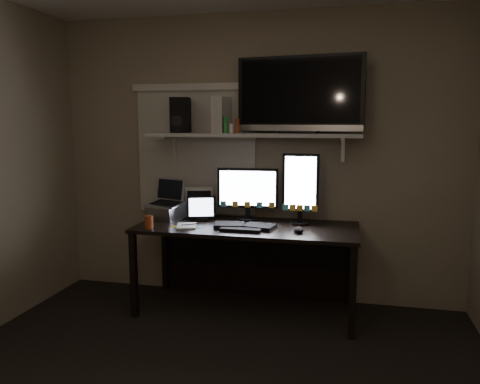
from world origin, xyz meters
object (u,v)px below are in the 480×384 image
(tablet, at_px, (202,209))
(laptop, at_px, (166,200))
(monitor_landscape, at_px, (248,194))
(keyboard, at_px, (244,226))
(monitor_portrait, at_px, (300,189))
(mouse, at_px, (299,230))
(game_console, at_px, (222,115))
(desk, at_px, (250,243))
(cup, at_px, (149,222))
(speaker, at_px, (181,115))
(tv, at_px, (300,95))

(tablet, distance_m, laptop, 0.33)
(monitor_landscape, distance_m, tablet, 0.41)
(keyboard, bearing_deg, monitor_portrait, 28.68)
(mouse, relative_size, game_console, 0.39)
(desk, relative_size, tablet, 7.29)
(tablet, height_order, laptop, laptop)
(monitor_landscape, height_order, monitor_portrait, monitor_portrait)
(keyboard, xyz_separation_m, laptop, (-0.73, 0.16, 0.16))
(mouse, bearing_deg, desk, 135.28)
(laptop, bearing_deg, cup, -72.72)
(tablet, bearing_deg, cup, -152.15)
(laptop, distance_m, cup, 0.37)
(mouse, relative_size, speaker, 0.39)
(monitor_landscape, bearing_deg, tv, -2.25)
(desk, xyz_separation_m, keyboard, (-0.00, -0.21, 0.19))
(tv, bearing_deg, laptop, -165.46)
(mouse, distance_m, speaker, 1.44)
(monitor_portrait, height_order, speaker, speaker)
(monitor_landscape, height_order, keyboard, monitor_landscape)
(desk, height_order, keyboard, keyboard)
(desk, xyz_separation_m, laptop, (-0.74, -0.04, 0.35))
(monitor_landscape, xyz_separation_m, tablet, (-0.38, -0.12, -0.12))
(monitor_portrait, distance_m, keyboard, 0.56)
(desk, bearing_deg, monitor_portrait, 3.42)
(monitor_portrait, distance_m, laptop, 1.17)
(monitor_landscape, distance_m, keyboard, 0.37)
(speaker, bearing_deg, keyboard, -38.59)
(desk, relative_size, game_console, 5.92)
(mouse, height_order, tablet, tablet)
(mouse, relative_size, laptop, 0.34)
(desk, relative_size, cup, 17.55)
(monitor_landscape, bearing_deg, monitor_portrait, -12.08)
(game_console, bearing_deg, tv, 10.37)
(tv, bearing_deg, speaker, -172.14)
(tv, relative_size, speaker, 3.46)
(monitor_portrait, height_order, laptop, monitor_portrait)
(monitor_portrait, distance_m, game_console, 0.92)
(cup, bearing_deg, tablet, 47.76)
(desk, xyz_separation_m, tablet, (-0.41, -0.03, 0.28))
(desk, xyz_separation_m, monitor_landscape, (-0.04, 0.09, 0.41))
(desk, height_order, monitor_portrait, monitor_portrait)
(desk, distance_m, keyboard, 0.28)
(mouse, xyz_separation_m, laptop, (-1.18, 0.23, 0.15))
(monitor_portrait, bearing_deg, desk, -175.67)
(monitor_landscape, height_order, tv, tv)
(mouse, bearing_deg, monitor_landscape, 129.84)
(monitor_portrait, bearing_deg, keyboard, -150.48)
(game_console, bearing_deg, laptop, -155.10)
(keyboard, distance_m, speaker, 1.13)
(monitor_landscape, relative_size, laptop, 1.53)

